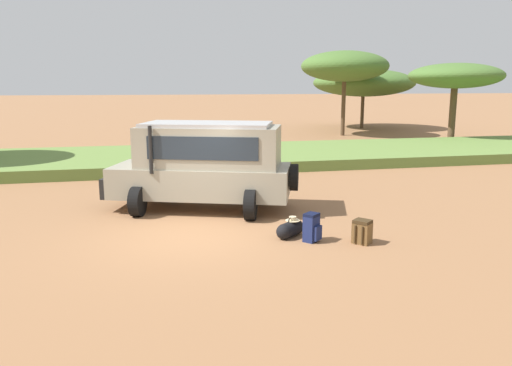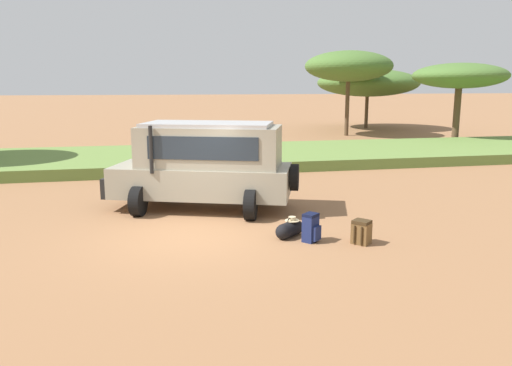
# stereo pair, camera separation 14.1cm
# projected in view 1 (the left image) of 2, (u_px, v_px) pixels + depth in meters

# --- Properties ---
(ground_plane) EXTENTS (320.00, 320.00, 0.00)m
(ground_plane) POSITION_uv_depth(u_px,v_px,m) (190.00, 236.00, 11.61)
(ground_plane) COLOR #936642
(grass_bank) EXTENTS (120.00, 7.00, 0.44)m
(grass_bank) POSITION_uv_depth(u_px,v_px,m) (167.00, 158.00, 22.17)
(grass_bank) COLOR olive
(grass_bank) RESTS_ON ground_plane
(safari_vehicle) EXTENTS (5.43, 3.70, 2.44)m
(safari_vehicle) POSITION_uv_depth(u_px,v_px,m) (205.00, 164.00, 13.84)
(safari_vehicle) COLOR gray
(safari_vehicle) RESTS_ON ground_plane
(backpack_beside_front_wheel) EXTENTS (0.50, 0.50, 0.54)m
(backpack_beside_front_wheel) POSITION_uv_depth(u_px,v_px,m) (362.00, 232.00, 11.03)
(backpack_beside_front_wheel) COLOR brown
(backpack_beside_front_wheel) RESTS_ON ground_plane
(backpack_cluster_center) EXTENTS (0.44, 0.45, 0.65)m
(backpack_cluster_center) POSITION_uv_depth(u_px,v_px,m) (312.00, 228.00, 11.14)
(backpack_cluster_center) COLOR navy
(backpack_cluster_center) RESTS_ON ground_plane
(duffel_bag_low_black_case) EXTENTS (0.75, 0.68, 0.46)m
(duffel_bag_low_black_case) POSITION_uv_depth(u_px,v_px,m) (290.00, 229.00, 11.51)
(duffel_bag_low_black_case) COLOR black
(duffel_bag_low_black_case) RESTS_ON ground_plane
(acacia_tree_centre_back) EXTENTS (5.86, 5.81, 5.67)m
(acacia_tree_centre_back) POSITION_uv_depth(u_px,v_px,m) (345.00, 66.00, 33.42)
(acacia_tree_centre_back) COLOR brown
(acacia_tree_centre_back) RESTS_ON ground_plane
(acacia_tree_right_mid) EXTENTS (7.85, 8.47, 4.65)m
(acacia_tree_right_mid) POSITION_uv_depth(u_px,v_px,m) (363.00, 83.00, 39.37)
(acacia_tree_right_mid) COLOR brown
(acacia_tree_right_mid) RESTS_ON ground_plane
(acacia_tree_far_right) EXTENTS (5.29, 5.43, 4.67)m
(acacia_tree_far_right) POSITION_uv_depth(u_px,v_px,m) (455.00, 76.00, 28.93)
(acacia_tree_far_right) COLOR brown
(acacia_tree_far_right) RESTS_ON ground_plane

